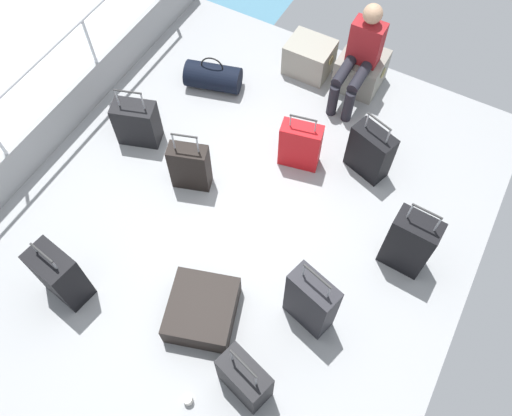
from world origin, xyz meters
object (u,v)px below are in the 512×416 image
Objects in this scene: duffel_bag at (213,77)px; cargo_crate_0 at (309,57)px; suitcase_6 at (60,275)px; suitcase_4 at (190,167)px; suitcase_7 at (245,379)px; cargo_crate_1 at (361,70)px; suitcase_1 at (409,243)px; suitcase_5 at (202,310)px; suitcase_0 at (370,152)px; suitcase_3 at (311,301)px; suitcase_8 at (137,123)px; paper_cup at (188,400)px; passenger_seated at (360,55)px; suitcase_2 at (300,145)px.

cargo_crate_0 is at bearing 42.32° from duffel_bag.
suitcase_6 reaches higher than duffel_bag.
suitcase_4 is 2.09m from suitcase_7.
suitcase_1 reaches higher than cargo_crate_1.
suitcase_5 is at bearing -80.94° from cargo_crate_0.
suitcase_7 is at bearing -90.37° from suitcase_0.
suitcase_3 reaches higher than suitcase_8.
suitcase_1 is 9.19× the size of paper_cup.
suitcase_3 is 1.16× the size of suitcase_4.
suitcase_4 is (-0.93, -1.90, -0.31)m from passenger_seated.
suitcase_1 is 1.19× the size of suitcase_4.
cargo_crate_0 is at bearing 139.12° from suitcase_0.
paper_cup is (0.78, -3.82, -0.15)m from cargo_crate_0.
suitcase_7 is at bearing 43.27° from paper_cup.
suitcase_2 is 0.95× the size of suitcase_7.
suitcase_1 reaches higher than suitcase_0.
suitcase_1 is 1.84m from suitcase_7.
suitcase_3 is 8.95× the size of paper_cup.
suitcase_8 reaches higher than cargo_crate_1.
duffel_bag is (-0.83, -0.76, -0.04)m from cargo_crate_0.
suitcase_2 is 0.91× the size of suitcase_6.
suitcase_8 is (-2.96, 0.02, -0.10)m from suitcase_1.
suitcase_4 is 2.14m from paper_cup.
cargo_crate_1 is at bearing 70.42° from suitcase_6.
cargo_crate_0 is 0.71× the size of suitcase_4.
suitcase_7 is at bearing -72.17° from cargo_crate_0.
cargo_crate_0 is 2.11m from suitcase_8.
cargo_crate_0 is 0.72m from passenger_seated.
suitcase_1 is (1.23, -1.70, -0.23)m from passenger_seated.
paper_cup is at bearing -136.73° from suitcase_7.
suitcase_3 is at bearing -120.04° from suitcase_1.
duffel_bag is 3.46m from paper_cup.
duffel_bag is (-1.97, 0.23, -0.13)m from suitcase_0.
suitcase_0 reaches higher than duffel_bag.
cargo_crate_1 is 0.68× the size of suitcase_6.
suitcase_0 is at bearing 95.64° from suitcase_3.
suitcase_8 reaches higher than paper_cup.
cargo_crate_0 is 0.73× the size of suitcase_7.
paper_cup is at bearing -46.89° from suitcase_8.
passenger_seated is 11.06× the size of paper_cup.
cargo_crate_1 is at bearing 98.33° from suitcase_7.
duffel_bag is (-2.67, 1.04, -0.20)m from suitcase_1.
suitcase_5 is 1.25m from suitcase_6.
suitcase_4 is 1.06× the size of suitcase_8.
suitcase_0 is 2.86m from paper_cup.
suitcase_7 reaches higher than duffel_bag.
suitcase_3 reaches higher than paper_cup.
suitcase_8 is at bearing -106.00° from duffel_bag.
suitcase_7 is (0.63, -2.25, -0.02)m from suitcase_2.
passenger_seated is at bearing 126.01° from suitcase_1.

